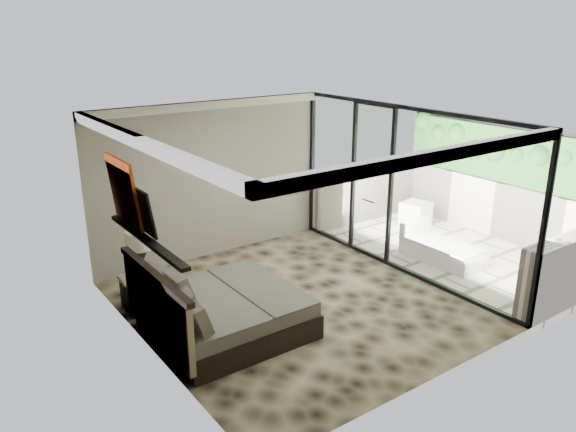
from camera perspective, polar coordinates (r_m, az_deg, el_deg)
floor at (r=8.60m, az=0.62°, el=-8.95°), size 5.00×5.00×0.00m
ceiling at (r=7.71m, az=0.69°, el=9.75°), size 4.50×5.00×0.02m
back_wall at (r=10.08m, az=-7.75°, el=3.62°), size 4.50×0.02×2.80m
left_wall at (r=7.04m, az=-14.25°, el=-3.49°), size 0.02×5.00×2.80m
glass_wall at (r=9.49m, az=11.69°, el=2.46°), size 0.08×5.00×2.80m
terrace_slab at (r=11.06m, az=16.54°, el=-3.61°), size 3.00×5.00×0.12m
parapet_far at (r=11.91m, az=20.86°, el=0.64°), size 0.30×5.00×1.10m
foliage_hedge at (r=11.64m, az=21.48°, el=5.79°), size 0.36×4.60×1.10m
picture_ledge at (r=7.11m, az=-14.17°, el=-2.39°), size 0.12×2.20×0.05m
bed at (r=7.75m, az=-6.96°, el=-9.66°), size 1.99×1.93×1.10m
nightstand at (r=8.64m, az=-14.69°, el=-7.58°), size 0.63×0.63×0.51m
table_lamp at (r=8.36m, az=-14.84°, el=-3.13°), size 0.39×0.39×0.71m
abstract_canvas at (r=7.53m, az=-16.38°, el=2.41°), size 0.13×0.90×0.90m
framed_print at (r=7.11m, az=-14.41°, el=0.38°), size 0.11×0.50×0.60m
ottoman at (r=12.05m, az=12.82°, el=0.17°), size 0.61×0.61×0.52m
lounger at (r=10.48m, az=15.27°, el=-3.34°), size 0.77×1.48×0.57m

